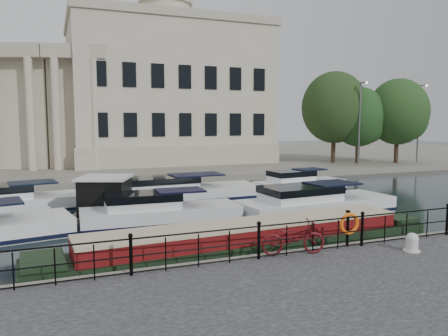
# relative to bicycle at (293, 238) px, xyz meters

# --- Properties ---
(ground_plane) EXTENTS (160.00, 160.00, 0.00)m
(ground_plane) POSITION_rel_bicycle_xyz_m (-1.25, 2.25, -1.11)
(ground_plane) COLOR black
(ground_plane) RESTS_ON ground
(far_bank) EXTENTS (120.00, 42.00, 0.55)m
(far_bank) POSITION_rel_bicycle_xyz_m (-1.25, 41.25, -0.83)
(far_bank) COLOR #6B665B
(far_bank) RESTS_ON ground_plane
(railing) EXTENTS (24.14, 0.14, 1.22)m
(railing) POSITION_rel_bicycle_xyz_m (-1.25, -0.00, 0.09)
(railing) COLOR black
(railing) RESTS_ON near_quay
(civic_building) EXTENTS (53.55, 31.84, 16.85)m
(civic_building) POSITION_rel_bicycle_xyz_m (-2.25, 36.95, 5.93)
(civic_building) COLOR #ADA38C
(civic_building) RESTS_ON far_bank
(lamp_posts) EXTENTS (8.24, 1.55, 8.07)m
(lamp_posts) POSITION_rel_bicycle_xyz_m (24.75, 22.94, 3.69)
(lamp_posts) COLOR #59595B
(lamp_posts) RESTS_ON far_bank
(bicycle) EXTENTS (2.23, 1.14, 1.12)m
(bicycle) POSITION_rel_bicycle_xyz_m (0.00, 0.00, 0.00)
(bicycle) COLOR #4C0D11
(bicycle) RESTS_ON near_quay
(mooring_bollard) EXTENTS (0.56, 0.56, 0.63)m
(mooring_bollard) POSITION_rel_bicycle_xyz_m (3.88, -1.15, -0.26)
(mooring_bollard) COLOR beige
(mooring_bollard) RESTS_ON near_quay
(life_ring_post) EXTENTS (0.78, 0.20, 1.27)m
(life_ring_post) POSITION_rel_bicycle_xyz_m (2.25, 0.08, 0.23)
(life_ring_post) COLOR black
(life_ring_post) RESTS_ON near_quay
(narrowboat) EXTENTS (15.67, 3.01, 1.57)m
(narrowboat) POSITION_rel_bicycle_xyz_m (-0.55, 2.19, -0.74)
(narrowboat) COLOR black
(narrowboat) RESTS_ON ground_plane
(harbour_hut) EXTENTS (4.14, 3.84, 2.21)m
(harbour_hut) POSITION_rel_bicycle_xyz_m (-4.77, 10.47, -0.16)
(harbour_hut) COLOR #6B665B
(harbour_hut) RESTS_ON ground_plane
(cabin_cruisers) EXTENTS (27.16, 9.93, 1.99)m
(cabin_cruisers) POSITION_rel_bicycle_xyz_m (-1.83, 10.72, -0.74)
(cabin_cruisers) COLOR white
(cabin_cruisers) RESTS_ON ground_plane
(trees) EXTENTS (12.46, 9.00, 9.45)m
(trees) POSITION_rel_bicycle_xyz_m (22.85, 24.81, 4.57)
(trees) COLOR black
(trees) RESTS_ON far_bank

